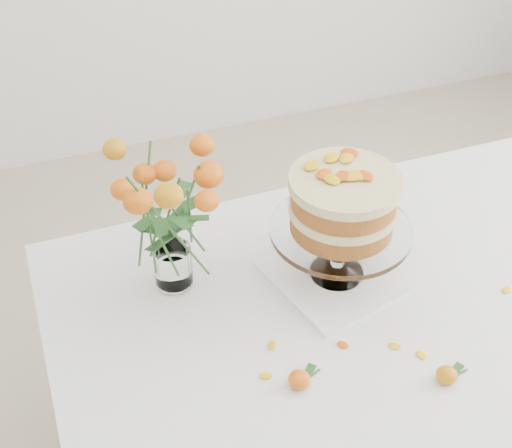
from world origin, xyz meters
The scene contains 12 objects.
table centered at (0.00, 0.00, 0.67)m, with size 1.43×0.93×0.76m.
napkin centered at (-0.04, 0.10, 0.76)m, with size 0.28×0.28×0.01m, color white.
cake_stand centered at (-0.04, 0.10, 0.95)m, with size 0.32×0.32×0.28m.
rose_vase centered at (-0.40, 0.20, 1.01)m, with size 0.33×0.33×0.43m.
loose_rose_near centered at (0.03, -0.25, 0.77)m, with size 0.08×0.04×0.04m.
loose_rose_far centered at (-0.25, -0.16, 0.77)m, with size 0.08×0.04×0.04m.
stray_petal_a centered at (-0.12, -0.10, 0.76)m, with size 0.03×0.02×0.00m, color #EAB20E.
stray_petal_b centered at (-0.02, -0.14, 0.76)m, with size 0.03×0.02×0.00m, color #EAB20E.
stray_petal_c centered at (0.02, -0.18, 0.76)m, with size 0.03×0.02×0.00m, color #EAB20E.
stray_petal_d centered at (-0.26, -0.05, 0.76)m, with size 0.03×0.02×0.00m, color #EAB20E.
stray_petal_e centered at (-0.30, -0.12, 0.76)m, with size 0.03×0.02×0.00m, color #EAB20E.
stray_petal_f centered at (0.30, -0.08, 0.76)m, with size 0.03×0.02×0.00m, color #EAB20E.
Camera 1 is at (-0.64, -0.97, 1.89)m, focal length 50.00 mm.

